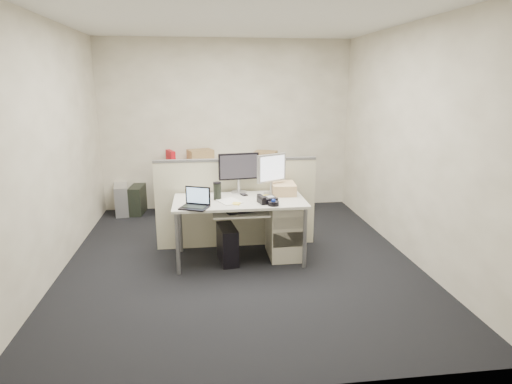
{
  "coord_description": "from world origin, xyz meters",
  "views": [
    {
      "loc": [
        -0.41,
        -4.71,
        2.05
      ],
      "look_at": [
        0.21,
        0.15,
        0.78
      ],
      "focal_mm": 30.0,
      "sensor_mm": 36.0,
      "label": 1
    }
  ],
  "objects": [
    {
      "name": "wall_front",
      "position": [
        0.0,
        -2.25,
        1.35
      ],
      "size": [
        4.0,
        0.02,
        2.7
      ],
      "primitive_type": "cube",
      "color": "silver",
      "rests_on": "ground"
    },
    {
      "name": "desk_phone",
      "position": [
        0.3,
        -0.16,
        0.76
      ],
      "size": [
        0.23,
        0.2,
        0.06
      ],
      "primitive_type": "cube",
      "rotation": [
        0.0,
        0.0,
        0.25
      ],
      "color": "black",
      "rests_on": "desk"
    },
    {
      "name": "manila_folders",
      "position": [
        0.55,
        0.2,
        0.8
      ],
      "size": [
        0.29,
        0.36,
        0.13
      ],
      "primitive_type": "cube",
      "rotation": [
        0.0,
        0.0,
        -0.06
      ],
      "color": "tan",
      "rests_on": "desk"
    },
    {
      "name": "wall_left",
      "position": [
        -2.0,
        0.0,
        1.35
      ],
      "size": [
        0.02,
        4.5,
        2.7
      ],
      "primitive_type": "cube",
      "color": "silver",
      "rests_on": "ground"
    },
    {
      "name": "monitor_small",
      "position": [
        0.4,
        0.18,
        0.97
      ],
      "size": [
        0.44,
        0.36,
        0.48
      ],
      "primitive_type": "cube",
      "rotation": [
        0.0,
        0.0,
        0.49
      ],
      "color": "#B7B7BC",
      "rests_on": "desk"
    },
    {
      "name": "sticky_pad",
      "position": [
        -0.05,
        -0.18,
        0.74
      ],
      "size": [
        0.11,
        0.11,
        0.01
      ],
      "primitive_type": "cube",
      "rotation": [
        0.0,
        0.0,
        -0.39
      ],
      "color": "#FEDE4C",
      "rests_on": "desk"
    },
    {
      "name": "drawer_pedestal",
      "position": [
        0.55,
        0.05,
        0.33
      ],
      "size": [
        0.4,
        0.55,
        0.65
      ],
      "primitive_type": "cube",
      "color": "beige",
      "rests_on": "floor"
    },
    {
      "name": "pc_tower_spare_silver",
      "position": [
        -1.7,
        2.03,
        0.23
      ],
      "size": [
        0.28,
        0.52,
        0.46
      ],
      "primitive_type": "cube",
      "rotation": [
        0.0,
        0.0,
        0.17
      ],
      "color": "#B7B7BC",
      "rests_on": "floor"
    },
    {
      "name": "travel_mug",
      "position": [
        -0.25,
        0.04,
        0.83
      ],
      "size": [
        0.09,
        0.09,
        0.19
      ],
      "primitive_type": "cylinder",
      "rotation": [
        0.0,
        0.0,
        0.03
      ],
      "color": "black",
      "rests_on": "desk"
    },
    {
      "name": "laptop",
      "position": [
        -0.51,
        -0.28,
        0.84
      ],
      "size": [
        0.35,
        0.31,
        0.21
      ],
      "primitive_type": "cube",
      "rotation": [
        0.0,
        0.0,
        -0.39
      ],
      "color": "black",
      "rests_on": "desk"
    },
    {
      "name": "cardboard_box_right",
      "position": [
        0.6,
        1.98,
        0.84
      ],
      "size": [
        0.41,
        0.36,
        0.24
      ],
      "primitive_type": "cube",
      "rotation": [
        0.0,
        0.0,
        -0.36
      ],
      "color": "#A88E50",
      "rests_on": "back_counter"
    },
    {
      "name": "trackball",
      "position": [
        0.35,
        -0.28,
        0.75
      ],
      "size": [
        0.15,
        0.15,
        0.05
      ],
      "primitive_type": "cylinder",
      "rotation": [
        0.0,
        0.0,
        0.27
      ],
      "color": "black",
      "rests_on": "desk"
    },
    {
      "name": "ceiling",
      "position": [
        0.0,
        0.0,
        2.7
      ],
      "size": [
        4.0,
        4.5,
        0.01
      ],
      "primitive_type": "cube",
      "color": "white",
      "rests_on": "ground"
    },
    {
      "name": "back_counter",
      "position": [
        0.0,
        1.93,
        0.36
      ],
      "size": [
        2.0,
        0.6,
        0.72
      ],
      "primitive_type": "cube",
      "color": "beige",
      "rests_on": "floor"
    },
    {
      "name": "paper_stack",
      "position": [
        -0.12,
        -0.08,
        0.74
      ],
      "size": [
        0.3,
        0.33,
        0.01
      ],
      "primitive_type": "cube",
      "rotation": [
        0.0,
        0.0,
        0.42
      ],
      "color": "white",
      "rests_on": "desk"
    },
    {
      "name": "cardboard_box_left",
      "position": [
        -0.44,
        2.05,
        0.86
      ],
      "size": [
        0.44,
        0.38,
        0.28
      ],
      "primitive_type": "cube",
      "rotation": [
        0.0,
        0.0,
        0.33
      ],
      "color": "#A88E50",
      "rests_on": "back_counter"
    },
    {
      "name": "banana",
      "position": [
        0.28,
        0.01,
        0.75
      ],
      "size": [
        0.19,
        0.15,
        0.04
      ],
      "primitive_type": "ellipsoid",
      "rotation": [
        0.0,
        0.0,
        0.6
      ],
      "color": "#FFF614",
      "rests_on": "desk"
    },
    {
      "name": "red_binder",
      "position": [
        -0.9,
        2.03,
        0.86
      ],
      "size": [
        0.17,
        0.3,
        0.28
      ],
      "primitive_type": "cube",
      "rotation": [
        0.0,
        0.0,
        0.37
      ],
      "color": "#B10D15",
      "rests_on": "back_counter"
    },
    {
      "name": "pc_tower_desk",
      "position": [
        -0.15,
        -0.05,
        0.21
      ],
      "size": [
        0.24,
        0.47,
        0.42
      ],
      "primitive_type": "cube",
      "rotation": [
        0.0,
        0.0,
        0.13
      ],
      "color": "black",
      "rests_on": "floor"
    },
    {
      "name": "wall_back",
      "position": [
        0.0,
        2.25,
        1.35
      ],
      "size": [
        4.0,
        0.02,
        2.7
      ],
      "primitive_type": "cube",
      "color": "silver",
      "rests_on": "ground"
    },
    {
      "name": "keyboard",
      "position": [
        0.05,
        -0.14,
        0.64
      ],
      "size": [
        0.45,
        0.26,
        0.02
      ],
      "primitive_type": "cube",
      "rotation": [
        0.0,
        0.0,
        0.28
      ],
      "color": "black",
      "rests_on": "keyboard_tray"
    },
    {
      "name": "floor",
      "position": [
        0.0,
        0.0,
        -0.01
      ],
      "size": [
        4.0,
        4.5,
        0.01
      ],
      "primitive_type": "cube",
      "color": "black",
      "rests_on": "ground"
    },
    {
      "name": "wall_right",
      "position": [
        2.0,
        0.0,
        1.35
      ],
      "size": [
        0.02,
        4.5,
        2.7
      ],
      "primitive_type": "cube",
      "color": "silver",
      "rests_on": "ground"
    },
    {
      "name": "cellphone",
      "position": [
        0.07,
        0.2,
        0.74
      ],
      "size": [
        0.09,
        0.12,
        0.01
      ],
      "primitive_type": "cube",
      "rotation": [
        0.0,
        0.0,
        0.39
      ],
      "color": "black",
      "rests_on": "desk"
    },
    {
      "name": "keyboard_tray",
      "position": [
        0.0,
        -0.18,
        0.62
      ],
      "size": [
        0.62,
        0.32,
        0.02
      ],
      "primitive_type": "cube",
      "color": "silver",
      "rests_on": "desk"
    },
    {
      "name": "cubicle_partition",
      "position": [
        0.0,
        0.45,
        0.55
      ],
      "size": [
        2.0,
        0.06,
        1.1
      ],
      "primitive_type": "cube",
      "color": "beige",
      "rests_on": "floor"
    },
    {
      "name": "monitor_main",
      "position": [
        0.02,
        0.32,
        0.97
      ],
      "size": [
        0.51,
        0.25,
        0.49
      ],
      "primitive_type": "cube",
      "rotation": [
        0.0,
        0.0,
        0.12
      ],
      "color": "black",
      "rests_on": "desk"
    },
    {
      "name": "pc_tower_spare_dark",
      "position": [
        -1.45,
        2.03,
        0.22
      ],
      "size": [
        0.23,
        0.49,
        0.44
      ],
      "primitive_type": "cube",
      "rotation": [
        0.0,
        0.0,
        -0.09
      ],
      "color": "black",
      "rests_on": "floor"
    },
    {
      "name": "desk",
      "position": [
        0.0,
        0.0,
        0.66
      ],
      "size": [
        1.5,
        0.75,
        0.73
      ],
      "color": "silver",
      "rests_on": "floor"
    }
  ]
}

